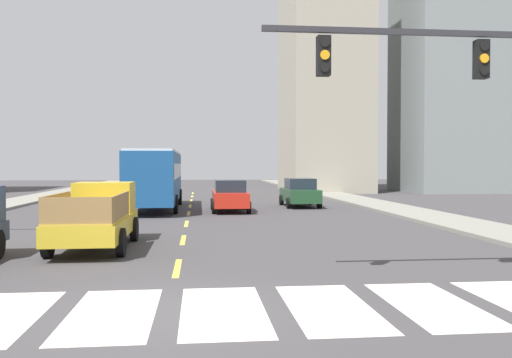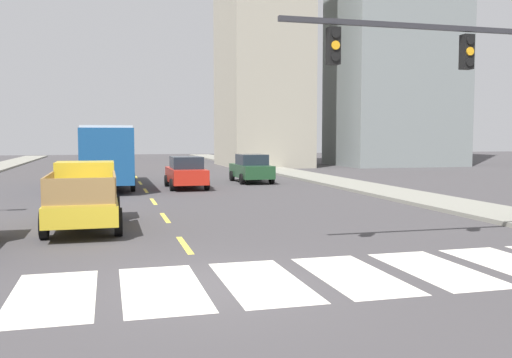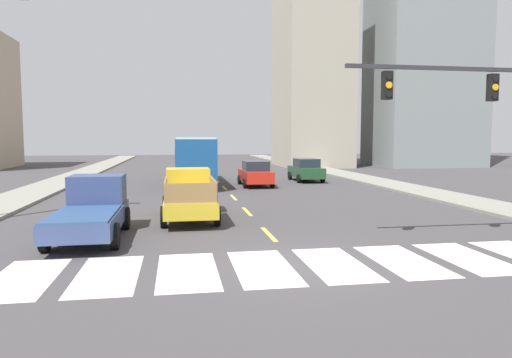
% 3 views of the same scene
% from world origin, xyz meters
% --- Properties ---
extents(ground_plane, '(160.00, 160.00, 0.00)m').
position_xyz_m(ground_plane, '(0.00, 0.00, 0.00)').
color(ground_plane, '#423F41').
extents(sidewalk_right, '(2.87, 110.00, 0.15)m').
position_xyz_m(sidewalk_right, '(11.45, 18.00, 0.07)').
color(sidewalk_right, gray).
rests_on(sidewalk_right, ground).
extents(sidewalk_left, '(2.87, 110.00, 0.15)m').
position_xyz_m(sidewalk_left, '(-11.45, 18.00, 0.07)').
color(sidewalk_left, gray).
rests_on(sidewalk_left, ground).
extents(crosswalk_stripe_1, '(1.47, 3.41, 0.01)m').
position_xyz_m(crosswalk_stripe_1, '(-6.66, 0.00, 0.00)').
color(crosswalk_stripe_1, silver).
rests_on(crosswalk_stripe_1, ground).
extents(crosswalk_stripe_2, '(1.47, 3.41, 0.01)m').
position_xyz_m(crosswalk_stripe_2, '(-4.76, 0.00, 0.00)').
color(crosswalk_stripe_2, silver).
rests_on(crosswalk_stripe_2, ground).
extents(crosswalk_stripe_3, '(1.47, 3.41, 0.01)m').
position_xyz_m(crosswalk_stripe_3, '(-2.85, 0.00, 0.00)').
color(crosswalk_stripe_3, silver).
rests_on(crosswalk_stripe_3, ground).
extents(crosswalk_stripe_4, '(1.47, 3.41, 0.01)m').
position_xyz_m(crosswalk_stripe_4, '(-0.95, 0.00, 0.00)').
color(crosswalk_stripe_4, silver).
rests_on(crosswalk_stripe_4, ground).
extents(crosswalk_stripe_5, '(1.47, 3.41, 0.01)m').
position_xyz_m(crosswalk_stripe_5, '(0.95, 0.00, 0.00)').
color(crosswalk_stripe_5, silver).
rests_on(crosswalk_stripe_5, ground).
extents(crosswalk_stripe_6, '(1.47, 3.41, 0.01)m').
position_xyz_m(crosswalk_stripe_6, '(2.85, 0.00, 0.00)').
color(crosswalk_stripe_6, silver).
rests_on(crosswalk_stripe_6, ground).
extents(crosswalk_stripe_7, '(1.47, 3.41, 0.01)m').
position_xyz_m(crosswalk_stripe_7, '(4.76, 0.00, 0.00)').
color(crosswalk_stripe_7, silver).
rests_on(crosswalk_stripe_7, ground).
extents(lane_dash_0, '(0.16, 2.40, 0.01)m').
position_xyz_m(lane_dash_0, '(0.00, 4.00, 0.00)').
color(lane_dash_0, yellow).
rests_on(lane_dash_0, ground).
extents(lane_dash_1, '(0.16, 2.40, 0.01)m').
position_xyz_m(lane_dash_1, '(0.00, 9.00, 0.00)').
color(lane_dash_1, yellow).
rests_on(lane_dash_1, ground).
extents(lane_dash_2, '(0.16, 2.40, 0.01)m').
position_xyz_m(lane_dash_2, '(0.00, 14.00, 0.00)').
color(lane_dash_2, yellow).
rests_on(lane_dash_2, ground).
extents(lane_dash_3, '(0.16, 2.40, 0.01)m').
position_xyz_m(lane_dash_3, '(0.00, 19.00, 0.00)').
color(lane_dash_3, yellow).
rests_on(lane_dash_3, ground).
extents(lane_dash_4, '(0.16, 2.40, 0.01)m').
position_xyz_m(lane_dash_4, '(0.00, 24.00, 0.00)').
color(lane_dash_4, yellow).
rests_on(lane_dash_4, ground).
extents(lane_dash_5, '(0.16, 2.40, 0.01)m').
position_xyz_m(lane_dash_5, '(0.00, 29.00, 0.00)').
color(lane_dash_5, yellow).
rests_on(lane_dash_5, ground).
extents(lane_dash_6, '(0.16, 2.40, 0.01)m').
position_xyz_m(lane_dash_6, '(0.00, 34.00, 0.00)').
color(lane_dash_6, yellow).
rests_on(lane_dash_6, ground).
extents(lane_dash_7, '(0.16, 2.40, 0.01)m').
position_xyz_m(lane_dash_7, '(0.00, 39.00, 0.00)').
color(lane_dash_7, yellow).
rests_on(lane_dash_7, ground).
extents(pickup_stakebed, '(2.18, 5.20, 1.96)m').
position_xyz_m(pickup_stakebed, '(-2.60, 7.81, 0.94)').
color(pickup_stakebed, gold).
rests_on(pickup_stakebed, ground).
extents(pickup_dark, '(2.18, 5.20, 1.96)m').
position_xyz_m(pickup_dark, '(-5.88, 4.69, 0.92)').
color(pickup_dark, navy).
rests_on(pickup_dark, ground).
extents(city_bus, '(2.72, 10.80, 3.32)m').
position_xyz_m(city_bus, '(-1.91, 21.77, 1.95)').
color(city_bus, '#194D87').
rests_on(city_bus, ground).
extents(sedan_far, '(2.02, 4.40, 1.72)m').
position_xyz_m(sedan_far, '(2.21, 19.82, 0.86)').
color(sedan_far, red).
rests_on(sedan_far, ground).
extents(sedan_near_left, '(2.02, 4.40, 1.72)m').
position_xyz_m(sedan_near_left, '(6.60, 22.72, 0.86)').
color(sedan_near_left, '#204828').
rests_on(sedan_near_left, ground).
extents(block_mid_right, '(7.23, 10.38, 24.47)m').
position_xyz_m(block_mid_right, '(12.35, 41.19, 12.23)').
color(block_mid_right, '#A7A08D').
rests_on(block_mid_right, ground).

